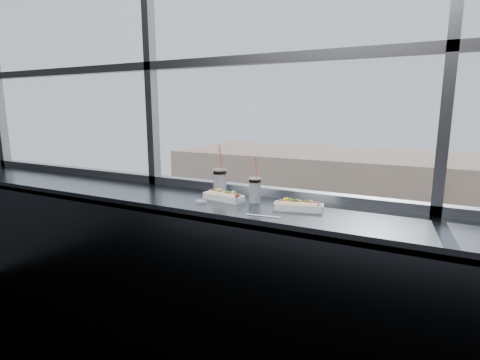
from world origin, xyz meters
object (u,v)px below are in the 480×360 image
at_px(car_near_c, 432,358).
at_px(pedestrian_a, 327,253).
at_px(hotdog_tray_right, 299,206).
at_px(tree_left, 299,216).
at_px(wrapper, 201,201).
at_px(car_far_a, 286,258).
at_px(hotdog_tray_left, 224,196).
at_px(soda_cup_left, 220,181).
at_px(car_far_b, 452,288).
at_px(pedestrian_b, 376,250).
at_px(soda_cup_right, 255,189).
at_px(tree_center, 446,240).
at_px(loose_straw, 263,216).
at_px(pedestrian_c, 459,274).

relative_size(car_near_c, pedestrian_a, 3.07).
xyz_separation_m(hotdog_tray_right, tree_left, (-9.17, 28.26, -8.67)).
relative_size(wrapper, car_far_a, 0.01).
bearing_deg(hotdog_tray_left, pedestrian_a, 111.65).
relative_size(wrapper, car_near_c, 0.02).
xyz_separation_m(soda_cup_left, car_far_b, (3.14, 24.16, -11.01)).
height_order(car_far_b, pedestrian_b, car_far_b).
bearing_deg(wrapper, car_near_c, 82.62).
bearing_deg(car_near_c, pedestrian_b, 18.87).
relative_size(soda_cup_right, tree_center, 0.07).
relative_size(hotdog_tray_right, loose_straw, 1.53).
distance_m(hotdog_tray_right, wrapper, 0.62).
bearing_deg(soda_cup_right, hotdog_tray_right, -10.76).
bearing_deg(hotdog_tray_right, hotdog_tray_left, 165.68).
xyz_separation_m(hotdog_tray_right, car_far_a, (-8.87, 24.26, -11.04)).
height_order(wrapper, pedestrian_c, wrapper).
relative_size(pedestrian_a, pedestrian_b, 0.82).
distance_m(soda_cup_right, pedestrian_a, 29.90).
bearing_deg(car_near_c, soda_cup_left, 172.90).
bearing_deg(wrapper, pedestrian_a, 101.83).
bearing_deg(wrapper, soda_cup_right, 29.59).
xyz_separation_m(soda_cup_right, car_far_a, (-8.56, 24.20, -11.10)).
bearing_deg(pedestrian_c, pedestrian_a, -179.22).
distance_m(hotdog_tray_left, pedestrian_a, 29.87).
bearing_deg(tree_center, tree_left, 180.00).
height_order(car_far_a, pedestrian_b, pedestrian_b).
relative_size(car_near_c, car_far_a, 0.91).
height_order(car_far_b, car_far_a, car_far_b).
bearing_deg(soda_cup_left, pedestrian_b, 94.38).
height_order(loose_straw, tree_center, loose_straw).
bearing_deg(wrapper, pedestrian_c, 82.29).
xyz_separation_m(hotdog_tray_left, pedestrian_a, (-5.79, 27.09, -11.17)).
distance_m(hotdog_tray_right, pedestrian_c, 29.57).
distance_m(hotdog_tray_right, tree_left, 30.95).
distance_m(soda_cup_left, tree_left, 30.72).
distance_m(soda_cup_right, pedestrian_c, 29.57).
height_order(soda_cup_right, pedestrian_b, soda_cup_right).
xyz_separation_m(tree_left, tree_center, (11.32, 0.00, -0.34)).
xyz_separation_m(soda_cup_left, soda_cup_right, (0.28, -0.04, -0.02)).
xyz_separation_m(wrapper, car_far_b, (3.15, 24.37, -10.92)).
bearing_deg(car_near_c, wrapper, 172.93).
distance_m(soda_cup_left, car_far_a, 27.85).
relative_size(hotdog_tray_left, loose_straw, 1.54).
xyz_separation_m(loose_straw, car_far_b, (2.68, 24.47, -10.91)).
relative_size(car_near_c, pedestrian_c, 2.81).
relative_size(hotdog_tray_right, soda_cup_left, 0.84).
height_order(loose_straw, car_near_c, loose_straw).
bearing_deg(soda_cup_right, hotdog_tray_left, -167.41).
xyz_separation_m(car_near_c, car_far_b, (1.03, 8.00, 0.20)).
height_order(loose_straw, car_far_b, loose_straw).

